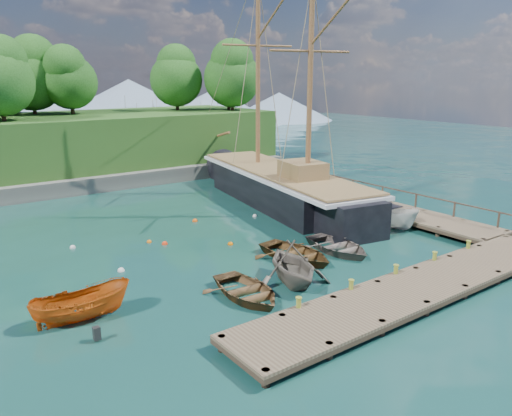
# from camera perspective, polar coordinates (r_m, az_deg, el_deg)

# --- Properties ---
(ground) EXTENTS (160.00, 160.00, 0.00)m
(ground) POSITION_cam_1_polar(r_m,az_deg,el_deg) (26.59, 4.19, -6.27)
(ground) COLOR #133D33
(ground) RESTS_ON ground
(dock_near) EXTENTS (20.00, 3.20, 1.10)m
(dock_near) POSITION_cam_1_polar(r_m,az_deg,el_deg) (23.76, 18.30, -8.54)
(dock_near) COLOR brown
(dock_near) RESTS_ON ground
(dock_east) EXTENTS (3.20, 24.00, 1.10)m
(dock_east) POSITION_cam_1_polar(r_m,az_deg,el_deg) (38.92, 10.51, 1.04)
(dock_east) COLOR brown
(dock_east) RESTS_ON ground
(bollard_0) EXTENTS (0.26, 0.26, 0.45)m
(bollard_0) POSITION_cam_1_polar(r_m,az_deg,el_deg) (20.68, 4.85, -12.75)
(bollard_0) COLOR olive
(bollard_0) RESTS_ON ground
(bollard_1) EXTENTS (0.26, 0.26, 0.45)m
(bollard_1) POSITION_cam_1_polar(r_m,az_deg,el_deg) (22.57, 10.72, -10.49)
(bollard_1) COLOR olive
(bollard_1) RESTS_ON ground
(bollard_2) EXTENTS (0.26, 0.26, 0.45)m
(bollard_2) POSITION_cam_1_polar(r_m,az_deg,el_deg) (24.68, 15.57, -8.52)
(bollard_2) COLOR olive
(bollard_2) RESTS_ON ground
(bollard_3) EXTENTS (0.26, 0.26, 0.45)m
(bollard_3) POSITION_cam_1_polar(r_m,az_deg,el_deg) (26.96, 19.59, -6.82)
(bollard_3) COLOR olive
(bollard_3) RESTS_ON ground
(bollard_4) EXTENTS (0.26, 0.26, 0.45)m
(bollard_4) POSITION_cam_1_polar(r_m,az_deg,el_deg) (29.37, 22.94, -5.37)
(bollard_4) COLOR olive
(bollard_4) RESTS_ON ground
(rowboat_0) EXTENTS (3.27, 4.42, 0.88)m
(rowboat_0) POSITION_cam_1_polar(r_m,az_deg,el_deg) (22.61, -1.08, -10.18)
(rowboat_0) COLOR brown
(rowboat_0) RESTS_ON ground
(rowboat_1) EXTENTS (4.73, 5.10, 2.21)m
(rowboat_1) POSITION_cam_1_polar(r_m,az_deg,el_deg) (24.09, 4.15, -8.57)
(rowboat_1) COLOR #6B6358
(rowboat_1) RESTS_ON ground
(rowboat_2) EXTENTS (3.77, 4.91, 0.94)m
(rowboat_2) POSITION_cam_1_polar(r_m,az_deg,el_deg) (27.06, 4.56, -5.89)
(rowboat_2) COLOR #503519
(rowboat_2) RESTS_ON ground
(rowboat_3) EXTENTS (3.24, 4.45, 0.90)m
(rowboat_3) POSITION_cam_1_polar(r_m,az_deg,el_deg) (28.47, 9.33, -4.98)
(rowboat_3) COLOR #675B53
(rowboat_3) RESTS_ON ground
(motorboat_orange) EXTENTS (4.09, 1.80, 1.54)m
(motorboat_orange) POSITION_cam_1_polar(r_m,az_deg,el_deg) (21.81, -19.16, -12.04)
(motorboat_orange) COLOR #C05311
(motorboat_orange) RESTS_ON ground
(cabin_boat_white) EXTENTS (2.49, 4.64, 1.70)m
(cabin_boat_white) POSITION_cam_1_polar(r_m,az_deg,el_deg) (33.79, 14.61, -2.08)
(cabin_boat_white) COLOR silver
(cabin_boat_white) RESTS_ON ground
(schooner) EXTENTS (8.55, 27.46, 20.26)m
(schooner) POSITION_cam_1_polar(r_m,az_deg,el_deg) (38.39, 2.81, 2.14)
(schooner) COLOR black
(schooner) RESTS_ON ground
(mooring_buoy_0) EXTENTS (0.36, 0.36, 0.36)m
(mooring_buoy_0) POSITION_cam_1_polar(r_m,az_deg,el_deg) (26.32, -15.16, -6.99)
(mooring_buoy_0) COLOR silver
(mooring_buoy_0) RESTS_ON ground
(mooring_buoy_1) EXTENTS (0.35, 0.35, 0.35)m
(mooring_buoy_1) POSITION_cam_1_polar(r_m,az_deg,el_deg) (29.80, -10.38, -4.12)
(mooring_buoy_1) COLOR red
(mooring_buoy_1) RESTS_ON ground
(mooring_buoy_2) EXTENTS (0.32, 0.32, 0.32)m
(mooring_buoy_2) POSITION_cam_1_polar(r_m,az_deg,el_deg) (29.31, -2.95, -4.21)
(mooring_buoy_2) COLOR #DA6000
(mooring_buoy_2) RESTS_ON ground
(mooring_buoy_3) EXTENTS (0.31, 0.31, 0.31)m
(mooring_buoy_3) POSITION_cam_1_polar(r_m,az_deg,el_deg) (35.06, -0.13, -0.97)
(mooring_buoy_3) COLOR white
(mooring_buoy_3) RESTS_ON ground
(mooring_buoy_4) EXTENTS (0.29, 0.29, 0.29)m
(mooring_buoy_4) POSITION_cam_1_polar(r_m,az_deg,el_deg) (30.33, -12.11, -3.87)
(mooring_buoy_4) COLOR orange
(mooring_buoy_4) RESTS_ON ground
(mooring_buoy_5) EXTENTS (0.35, 0.35, 0.35)m
(mooring_buoy_5) POSITION_cam_1_polar(r_m,az_deg,el_deg) (34.12, -6.99, -1.54)
(mooring_buoy_5) COLOR #EA540D
(mooring_buoy_5) RESTS_ON ground
(mooring_buoy_6) EXTENTS (0.33, 0.33, 0.33)m
(mooring_buoy_6) POSITION_cam_1_polar(r_m,az_deg,el_deg) (30.58, -20.21, -4.32)
(mooring_buoy_6) COLOR silver
(mooring_buoy_6) RESTS_ON ground
(distant_ridge) EXTENTS (117.00, 40.00, 10.00)m
(distant_ridge) POSITION_cam_1_polar(r_m,az_deg,el_deg) (91.32, -23.51, 10.38)
(distant_ridge) COLOR #728CA5
(distant_ridge) RESTS_ON ground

